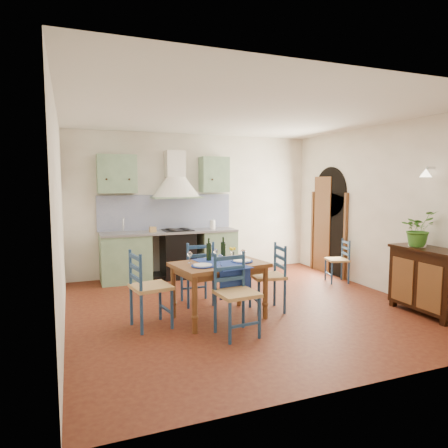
% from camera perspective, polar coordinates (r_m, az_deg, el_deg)
% --- Properties ---
extents(floor, '(5.00, 5.00, 0.00)m').
position_cam_1_polar(floor, '(6.07, 3.04, -11.74)').
color(floor, '#43150E').
rests_on(floor, ground).
extents(back_wall, '(5.00, 0.96, 2.80)m').
position_cam_1_polar(back_wall, '(7.84, -6.98, 0.11)').
color(back_wall, white).
rests_on(back_wall, ground).
extents(right_wall, '(0.26, 5.00, 2.80)m').
position_cam_1_polar(right_wall, '(7.41, 20.06, 1.67)').
color(right_wall, white).
rests_on(right_wall, ground).
extents(left_wall, '(0.04, 5.00, 2.80)m').
position_cam_1_polar(left_wall, '(5.29, -22.40, 0.68)').
color(left_wall, white).
rests_on(left_wall, ground).
extents(ceiling, '(5.00, 5.00, 0.01)m').
position_cam_1_polar(ceiling, '(5.86, 3.19, 15.38)').
color(ceiling, silver).
rests_on(ceiling, back_wall).
extents(dining_table, '(1.31, 1.02, 1.08)m').
position_cam_1_polar(dining_table, '(5.41, -0.63, -6.49)').
color(dining_table, brown).
rests_on(dining_table, ground).
extents(chair_near, '(0.50, 0.50, 0.98)m').
position_cam_1_polar(chair_near, '(4.88, 1.68, -9.92)').
color(chair_near, navy).
rests_on(chair_near, ground).
extents(chair_far, '(0.46, 0.46, 0.97)m').
position_cam_1_polar(chair_far, '(6.08, -3.77, -6.80)').
color(chair_far, navy).
rests_on(chair_far, ground).
extents(chair_left, '(0.53, 0.53, 0.99)m').
position_cam_1_polar(chair_left, '(5.20, -10.76, -8.97)').
color(chair_left, navy).
rests_on(chair_left, ground).
extents(chair_right, '(0.50, 0.50, 0.97)m').
position_cam_1_polar(chair_right, '(5.82, 6.51, -7.45)').
color(chair_right, navy).
rests_on(chair_right, ground).
extents(chair_spare, '(0.45, 0.45, 0.80)m').
position_cam_1_polar(chair_spare, '(7.71, 16.06, -4.98)').
color(chair_spare, navy).
rests_on(chair_spare, ground).
extents(sideboard, '(0.50, 1.05, 0.94)m').
position_cam_1_polar(sideboard, '(6.32, 27.10, -6.91)').
color(sideboard, black).
rests_on(sideboard, ground).
extents(potted_plant, '(0.51, 0.46, 0.51)m').
position_cam_1_polar(potted_plant, '(6.31, 25.98, -0.60)').
color(potted_plant, '#357220').
rests_on(potted_plant, sideboard).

